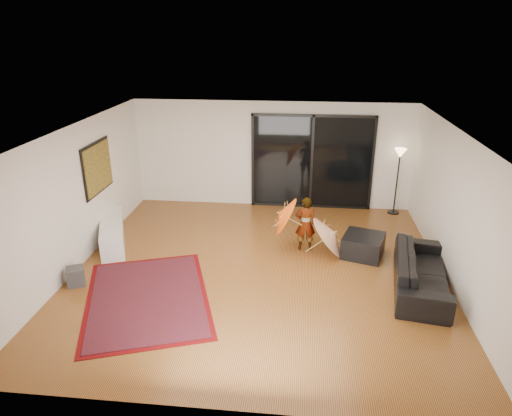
# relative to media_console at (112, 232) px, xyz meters

# --- Properties ---
(floor) EXTENTS (7.00, 7.00, 0.00)m
(floor) POSITION_rel_media_console_xyz_m (3.25, -0.83, -0.26)
(floor) COLOR olive
(floor) RESTS_ON ground
(ceiling) EXTENTS (7.00, 7.00, 0.00)m
(ceiling) POSITION_rel_media_console_xyz_m (3.25, -0.83, 2.44)
(ceiling) COLOR white
(ceiling) RESTS_ON wall_back
(wall_back) EXTENTS (7.00, 0.00, 7.00)m
(wall_back) POSITION_rel_media_console_xyz_m (3.25, 2.67, 1.09)
(wall_back) COLOR silver
(wall_back) RESTS_ON floor
(wall_front) EXTENTS (7.00, 0.00, 7.00)m
(wall_front) POSITION_rel_media_console_xyz_m (3.25, -4.33, 1.09)
(wall_front) COLOR silver
(wall_front) RESTS_ON floor
(wall_left) EXTENTS (0.00, 7.00, 7.00)m
(wall_left) POSITION_rel_media_console_xyz_m (-0.25, -0.83, 1.09)
(wall_left) COLOR silver
(wall_left) RESTS_ON floor
(wall_right) EXTENTS (0.00, 7.00, 7.00)m
(wall_right) POSITION_rel_media_console_xyz_m (6.75, -0.83, 1.09)
(wall_right) COLOR silver
(wall_right) RESTS_ON floor
(sliding_door) EXTENTS (3.06, 0.07, 2.40)m
(sliding_door) POSITION_rel_media_console_xyz_m (4.25, 2.64, 0.94)
(sliding_door) COLOR black
(sliding_door) RESTS_ON wall_back
(painting) EXTENTS (0.04, 1.28, 1.08)m
(painting) POSITION_rel_media_console_xyz_m (-0.21, 0.17, 1.39)
(painting) COLOR black
(painting) RESTS_ON wall_left
(media_console) EXTENTS (1.12, 1.88, 0.51)m
(media_console) POSITION_rel_media_console_xyz_m (0.00, 0.00, 0.00)
(media_console) COLOR white
(media_console) RESTS_ON floor
(speaker) EXTENTS (0.39, 0.39, 0.34)m
(speaker) POSITION_rel_media_console_xyz_m (0.00, -1.71, -0.09)
(speaker) COLOR #424244
(speaker) RESTS_ON floor
(persian_rug) EXTENTS (2.86, 3.36, 0.02)m
(persian_rug) POSITION_rel_media_console_xyz_m (1.43, -2.02, -0.25)
(persian_rug) COLOR #59070A
(persian_rug) RESTS_ON floor
(sofa) EXTENTS (1.24, 2.37, 0.66)m
(sofa) POSITION_rel_media_console_xyz_m (6.20, -1.16, 0.07)
(sofa) COLOR black
(sofa) RESTS_ON floor
(ottoman) EXTENTS (0.97, 0.97, 0.44)m
(ottoman) POSITION_rel_media_console_xyz_m (5.32, -0.00, -0.03)
(ottoman) COLOR black
(ottoman) RESTS_ON floor
(floor_lamp) EXTENTS (0.29, 0.29, 1.66)m
(floor_lamp) POSITION_rel_media_console_xyz_m (6.35, 2.42, 1.05)
(floor_lamp) COLOR black
(floor_lamp) RESTS_ON floor
(child) EXTENTS (0.45, 0.31, 1.17)m
(child) POSITION_rel_media_console_xyz_m (4.13, 0.15, 0.33)
(child) COLOR #999999
(child) RESTS_ON floor
(parasol_orange) EXTENTS (0.55, 0.85, 0.88)m
(parasol_orange) POSITION_rel_media_console_xyz_m (3.58, 0.10, 0.48)
(parasol_orange) COLOR #E6500C
(parasol_orange) RESTS_ON child
(parasol_white) EXTENTS (0.75, 0.95, 0.98)m
(parasol_white) POSITION_rel_media_console_xyz_m (4.73, 0.00, 0.25)
(parasol_white) COLOR silver
(parasol_white) RESTS_ON floor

